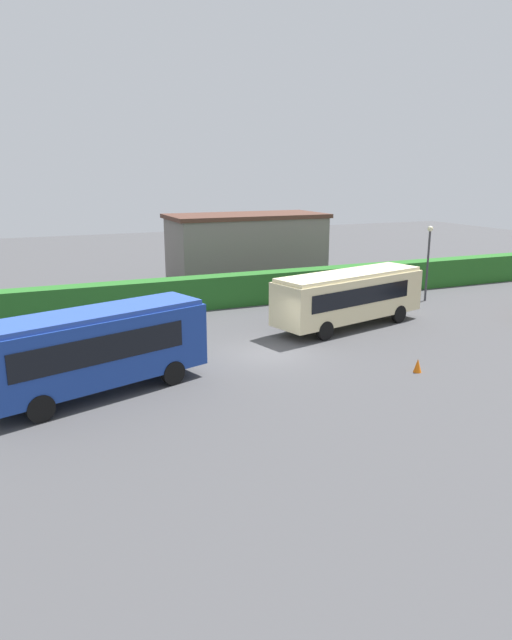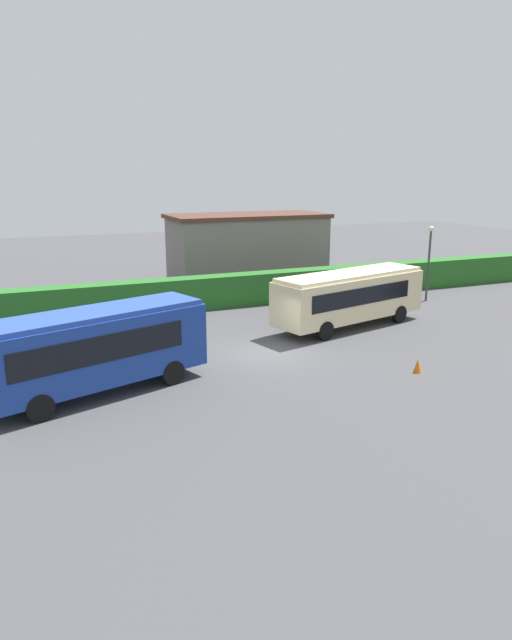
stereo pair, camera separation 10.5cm
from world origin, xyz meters
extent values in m
plane|color=#424244|center=(0.00, 0.00, 0.00)|extent=(115.95, 115.95, 0.00)
cube|color=navy|center=(-8.17, -1.98, 1.83)|extent=(9.07, 5.03, 2.56)
cube|color=#2747A0|center=(-8.17, -1.98, 3.21)|extent=(8.76, 4.76, 0.20)
cube|color=black|center=(-8.84, -0.93, 2.14)|extent=(6.50, 2.19, 1.03)
cube|color=black|center=(-8.08, -3.22, 2.14)|extent=(6.50, 2.19, 1.03)
cube|color=black|center=(-4.00, -0.59, 2.14)|extent=(0.65, 1.87, 1.08)
cube|color=silver|center=(-4.00, -0.59, 2.93)|extent=(0.45, 1.26, 0.28)
cylinder|color=black|center=(-5.94, -0.09, 0.50)|extent=(1.04, 0.58, 1.00)
cylinder|color=black|center=(-5.25, -2.16, 0.50)|extent=(1.04, 0.58, 1.00)
cylinder|color=black|center=(-11.10, -1.80, 0.50)|extent=(1.04, 0.58, 1.00)
cylinder|color=black|center=(-10.41, -3.87, 0.50)|extent=(1.04, 0.58, 1.00)
sphere|color=silver|center=(-4.19, 0.03, 0.90)|extent=(0.22, 0.22, 0.22)
sphere|color=silver|center=(-3.78, -1.21, 0.90)|extent=(0.22, 0.22, 0.22)
cube|color=beige|center=(6.15, 2.80, 1.71)|extent=(9.76, 4.73, 2.31)
cube|color=#F8E8B2|center=(6.15, 2.80, 2.96)|extent=(9.43, 4.46, 0.20)
cube|color=black|center=(5.55, 3.94, 1.98)|extent=(7.14, 1.84, 0.92)
cube|color=black|center=(6.17, 1.50, 1.98)|extent=(7.14, 1.84, 0.92)
cube|color=black|center=(10.74, 3.96, 1.98)|extent=(0.54, 1.99, 0.97)
cube|color=silver|center=(10.74, 3.96, 2.68)|extent=(0.37, 1.34, 0.28)
cylinder|color=black|center=(8.71, 4.62, 0.50)|extent=(1.04, 0.52, 1.00)
cylinder|color=black|center=(9.27, 2.40, 0.50)|extent=(1.04, 0.52, 1.00)
cylinder|color=black|center=(3.04, 3.19, 0.50)|extent=(1.04, 0.52, 1.00)
cylinder|color=black|center=(3.60, 0.97, 0.50)|extent=(1.04, 0.52, 1.00)
sphere|color=silver|center=(10.59, 4.62, 0.90)|extent=(0.22, 0.22, 0.22)
sphere|color=silver|center=(10.92, 3.29, 0.90)|extent=(0.22, 0.22, 0.22)
cube|color=#256322|center=(0.00, 10.18, 1.01)|extent=(69.97, 1.44, 2.02)
cube|color=slate|center=(5.42, 16.10, 2.54)|extent=(11.20, 5.28, 5.08)
cube|color=#4C2D23|center=(5.42, 16.10, 5.23)|extent=(11.65, 5.49, 0.30)
cone|color=orange|center=(4.84, -4.88, 0.30)|extent=(0.36, 0.36, 0.60)
cylinder|color=#38383D|center=(14.44, 6.41, 2.31)|extent=(0.14, 0.14, 4.62)
sphere|color=beige|center=(14.44, 6.41, 4.80)|extent=(0.36, 0.36, 0.36)
camera|label=1|loc=(-10.72, -23.57, 8.39)|focal=32.03mm
camera|label=2|loc=(-10.63, -23.61, 8.39)|focal=32.03mm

